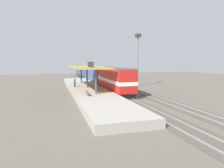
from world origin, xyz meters
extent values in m
plane|color=#5B564C|center=(2.00, 0.00, 0.00)|extent=(120.00, 120.00, 0.00)
cube|color=#4E4941|center=(0.00, 0.00, 0.02)|extent=(3.20, 110.00, 0.04)
cube|color=gray|center=(-0.72, 0.00, 0.08)|extent=(0.10, 110.00, 0.16)
cube|color=gray|center=(0.72, 0.00, 0.08)|extent=(0.10, 110.00, 0.16)
cube|color=#4E4941|center=(4.60, 0.00, 0.02)|extent=(3.20, 110.00, 0.04)
cube|color=gray|center=(3.88, 0.00, 0.08)|extent=(0.10, 110.00, 0.16)
cube|color=gray|center=(5.32, 0.00, 0.08)|extent=(0.10, 110.00, 0.16)
cube|color=#9E998E|center=(-4.60, 0.00, 0.45)|extent=(6.00, 44.00, 0.90)
cylinder|color=#47474C|center=(-4.60, -8.00, 2.70)|extent=(0.28, 0.28, 3.60)
cylinder|color=#47474C|center=(-4.60, 0.00, 2.70)|extent=(0.28, 0.28, 3.60)
cylinder|color=#47474C|center=(-4.60, 8.00, 2.70)|extent=(0.28, 0.28, 3.60)
cube|color=#A38E3D|center=(-4.60, 0.00, 4.60)|extent=(5.20, 18.00, 0.20)
cube|color=black|center=(-4.60, -3.60, 5.15)|extent=(0.12, 4.80, 0.90)
cylinder|color=#333338|center=(-6.00, -9.35, 1.11)|extent=(0.07, 0.07, 0.42)
cylinder|color=#333338|center=(-6.00, -8.05, 1.11)|extent=(0.07, 0.07, 0.42)
cube|color=brown|center=(-6.00, -8.70, 1.36)|extent=(0.44, 1.70, 0.08)
cube|color=#28282D|center=(0.00, -1.98, 0.51)|extent=(2.60, 13.60, 0.70)
cube|color=red|center=(0.00, -1.98, 2.61)|extent=(2.90, 14.40, 3.50)
cube|color=#4C4C51|center=(0.00, -1.98, 4.48)|extent=(2.78, 14.11, 0.24)
cube|color=silver|center=(0.00, -1.98, 2.35)|extent=(2.93, 14.43, 0.56)
cube|color=#28282D|center=(0.00, 16.02, 0.51)|extent=(2.60, 19.20, 0.70)
cube|color=#384C84|center=(0.00, 16.02, 2.51)|extent=(2.90, 20.00, 3.30)
cube|color=slate|center=(0.00, 16.02, 4.28)|extent=(2.78, 19.60, 0.24)
cube|color=#28282D|center=(0.00, 36.82, 0.51)|extent=(2.60, 19.20, 0.70)
cube|color=#384C84|center=(0.00, 36.82, 2.51)|extent=(2.90, 20.00, 3.30)
cube|color=slate|center=(0.00, 36.82, 4.28)|extent=(2.78, 19.60, 0.24)
cylinder|color=slate|center=(7.80, 5.74, 5.50)|extent=(0.28, 0.28, 11.00)
cube|color=#333338|center=(7.80, 5.74, 11.35)|extent=(1.10, 1.10, 0.70)
cylinder|color=navy|center=(-6.77, 1.66, 1.32)|extent=(0.16, 0.16, 0.84)
cylinder|color=navy|center=(-6.59, 1.66, 1.32)|extent=(0.16, 0.16, 0.84)
cylinder|color=#23603D|center=(-6.68, 1.66, 2.06)|extent=(0.34, 0.34, 0.64)
sphere|color=tan|center=(-6.68, 1.66, 2.50)|extent=(0.23, 0.23, 0.23)
camera|label=1|loc=(-10.48, -36.50, 5.63)|focal=32.49mm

